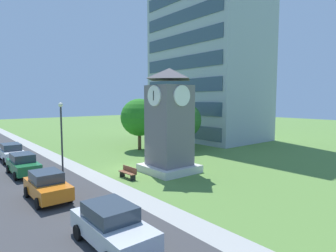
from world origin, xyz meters
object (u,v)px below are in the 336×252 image
tree_streetside (184,120)px  parked_car_white (12,152)px  street_lamp (61,130)px  parked_car_silver (112,225)px  parked_car_green (23,164)px  park_bench (128,172)px  clock_tower (169,127)px  tree_near_tower (139,117)px  parked_car_orange (47,186)px

tree_streetside → parked_car_white: bearing=-109.3°
street_lamp → tree_streetside: bearing=97.4°
parked_car_white → parked_car_silver: same height
parked_car_green → park_bench: bearing=43.7°
parked_car_white → parked_car_silver: size_ratio=1.01×
park_bench → clock_tower: bearing=83.6°
clock_tower → park_bench: bearing=-96.4°
park_bench → tree_near_tower: bearing=142.5°
parked_car_white → parked_car_orange: same height
clock_tower → street_lamp: 8.69m
parked_car_orange → tree_streetside: bearing=112.6°
tree_streetside → parked_car_white: size_ratio=1.27×
parked_car_silver → parked_car_green: bearing=-179.0°
street_lamp → tree_near_tower: tree_near_tower is taller
park_bench → parked_car_orange: bearing=-81.6°
tree_near_tower → parked_car_white: bearing=-101.7°
parked_car_green → clock_tower: bearing=55.5°
tree_near_tower → clock_tower: bearing=-20.5°
tree_near_tower → tree_streetside: size_ratio=1.08×
park_bench → parked_car_white: bearing=-155.9°
park_bench → parked_car_green: 8.62m
parked_car_white → parked_car_orange: bearing=-2.2°
clock_tower → parked_car_green: clock_tower is taller
street_lamp → parked_car_white: size_ratio=1.29×
park_bench → parked_car_silver: 9.96m
tree_streetside → parked_car_orange: bearing=-67.4°
clock_tower → street_lamp: bearing=-125.1°
parked_car_green → tree_streetside: bearing=91.0°
park_bench → street_lamp: bearing=-143.5°
park_bench → tree_near_tower: 12.93m
street_lamp → parked_car_silver: bearing=-10.3°
parked_car_green → parked_car_orange: bearing=-1.6°
parked_car_green → street_lamp: bearing=57.1°
park_bench → tree_streetside: (-6.53, 11.69, 3.09)m
street_lamp → tree_streetside: street_lamp is taller
street_lamp → parked_car_white: 8.78m
parked_car_orange → parked_car_silver: bearing=3.6°
parked_car_orange → parked_car_silver: size_ratio=0.91×
parked_car_green → parked_car_orange: (7.13, -0.20, -0.00)m
parked_car_white → tree_near_tower: bearing=78.3°
tree_streetside → parked_car_orange: (7.44, -17.85, -2.70)m
parked_car_green → tree_near_tower: bearing=105.1°
parked_car_white → parked_car_green: size_ratio=1.01×
tree_near_tower → parked_car_orange: tree_near_tower is taller
street_lamp → parked_car_silver: (12.73, -2.31, -2.72)m
clock_tower → park_bench: clock_tower is taller
street_lamp → parked_car_silver: size_ratio=1.30×
clock_tower → tree_near_tower: size_ratio=1.39×
park_bench → tree_streetside: size_ratio=0.32×
clock_tower → parked_car_green: (-6.65, -9.68, -2.90)m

